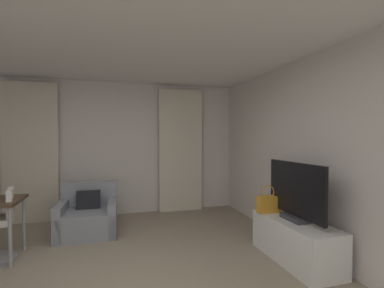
# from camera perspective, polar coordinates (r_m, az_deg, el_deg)

# --- Properties ---
(wall_window) EXTENTS (5.12, 0.06, 2.60)m
(wall_window) POSITION_cam_1_polar(r_m,az_deg,el_deg) (5.56, -16.59, -0.93)
(wall_window) COLOR silver
(wall_window) RESTS_ON ground
(wall_right) EXTENTS (0.06, 6.12, 2.60)m
(wall_right) POSITION_cam_1_polar(r_m,az_deg,el_deg) (3.58, 28.36, -2.39)
(wall_right) COLOR silver
(wall_right) RESTS_ON ground
(ceiling) EXTENTS (5.12, 6.12, 0.06)m
(ceiling) POSITION_cam_1_polar(r_m,az_deg,el_deg) (2.76, -16.95, 24.91)
(ceiling) COLOR white
(ceiling) RESTS_ON wall_left
(curtain_left_panel) EXTENTS (0.90, 0.06, 2.50)m
(curtain_left_panel) POSITION_cam_1_polar(r_m,az_deg,el_deg) (5.61, -30.78, -1.57)
(curtain_left_panel) COLOR beige
(curtain_left_panel) RESTS_ON ground
(curtain_right_panel) EXTENTS (0.90, 0.06, 2.50)m
(curtain_right_panel) POSITION_cam_1_polar(r_m,az_deg,el_deg) (5.60, -2.38, -1.36)
(curtain_right_panel) COLOR beige
(curtain_right_panel) RESTS_ON ground
(armchair) EXTENTS (0.89, 0.83, 0.77)m
(armchair) POSITION_cam_1_polar(r_m,az_deg,el_deg) (4.74, -21.01, -14.14)
(armchair) COLOR gray
(armchair) RESTS_ON ground
(tv_console) EXTENTS (0.51, 1.18, 0.51)m
(tv_console) POSITION_cam_1_polar(r_m,az_deg,el_deg) (3.77, 20.87, -18.44)
(tv_console) COLOR white
(tv_console) RESTS_ON ground
(tv_flatscreen) EXTENTS (0.20, 1.01, 0.71)m
(tv_flatscreen) POSITION_cam_1_polar(r_m,az_deg,el_deg) (3.61, 20.91, -9.59)
(tv_flatscreen) COLOR #333338
(tv_flatscreen) RESTS_ON tv_console
(handbag_primary) EXTENTS (0.30, 0.14, 0.37)m
(handbag_primary) POSITION_cam_1_polar(r_m,az_deg,el_deg) (3.92, 15.67, -11.92)
(handbag_primary) COLOR orange
(handbag_primary) RESTS_ON tv_console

